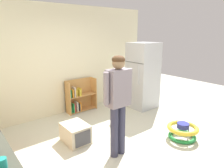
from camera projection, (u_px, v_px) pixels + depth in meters
The scene contains 8 objects.
ground_plane at pixel (125, 149), 3.72m from camera, with size 12.00×12.00×0.00m, color beige.
back_wall at pixel (63, 61), 5.14m from camera, with size 5.20×0.06×2.70m, color beige.
refrigerator at pixel (143, 76), 5.63m from camera, with size 0.73×0.68×1.78m.
bookshelf at pixel (79, 98), 5.43m from camera, with size 0.80×0.28×0.85m.
standing_person at pixel (118, 98), 3.33m from camera, with size 0.57×0.22×1.71m.
baby_walker at pixel (183, 131), 4.08m from camera, with size 0.60×0.60×0.32m.
pet_carrier at pixel (76, 133), 3.94m from camera, with size 0.42×0.55×0.36m.
teal_cup at pixel (2, 163), 1.81m from camera, with size 0.08×0.08×0.10m, color teal.
Camera 1 is at (-2.27, -2.42, 2.08)m, focal length 33.10 mm.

